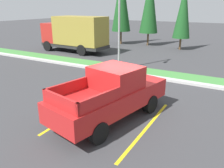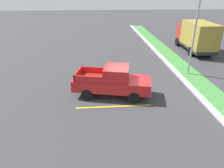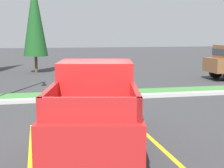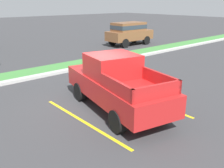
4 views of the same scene
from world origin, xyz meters
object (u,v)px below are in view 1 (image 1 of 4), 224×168
at_px(cypress_tree_leftmost, 121,0).
at_px(cargo_truck_distant, 75,33).
at_px(pickup_truck_main, 112,94).
at_px(cypress_tree_left_inner, 150,3).
at_px(cypress_tree_center, 183,10).
at_px(street_light, 118,14).

bearing_deg(cypress_tree_leftmost, cargo_truck_distant, -102.79).
height_order(pickup_truck_main, cypress_tree_left_inner, cypress_tree_left_inner).
distance_m(cypress_tree_leftmost, cypress_tree_center, 7.19).
bearing_deg(cypress_tree_center, cypress_tree_leftmost, 177.34).
height_order(cypress_tree_leftmost, cypress_tree_center, cypress_tree_leftmost).
relative_size(street_light, cypress_tree_center, 0.98).
bearing_deg(cypress_tree_left_inner, cargo_truck_distant, -122.93).
bearing_deg(street_light, cypress_tree_leftmost, 116.52).
xyz_separation_m(cypress_tree_leftmost, cypress_tree_center, (7.11, -0.33, -1.04)).
relative_size(pickup_truck_main, cypress_tree_leftmost, 0.65).
height_order(street_light, cypress_tree_leftmost, cypress_tree_leftmost).
height_order(cypress_tree_leftmost, cypress_tree_left_inner, cypress_tree_leftmost).
height_order(cargo_truck_distant, cypress_tree_center, cypress_tree_center).
xyz_separation_m(cypress_tree_left_inner, cypress_tree_center, (3.91, -0.91, -0.74)).
distance_m(cargo_truck_distant, cypress_tree_left_inner, 9.11).
bearing_deg(cypress_tree_center, cypress_tree_left_inner, 166.92).
xyz_separation_m(cargo_truck_distant, cypress_tree_center, (8.63, 6.37, 2.07)).
bearing_deg(pickup_truck_main, cypress_tree_left_inner, 106.83).
relative_size(pickup_truck_main, cypress_tree_center, 0.83).
bearing_deg(cypress_tree_leftmost, street_light, -63.48).
bearing_deg(cypress_tree_left_inner, cypress_tree_center, -13.08).
bearing_deg(cypress_tree_leftmost, cypress_tree_center, -2.66).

